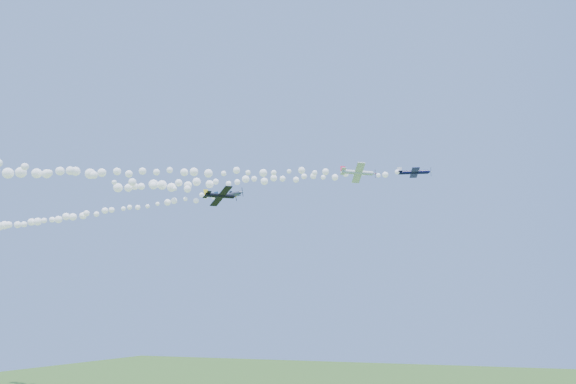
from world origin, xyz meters
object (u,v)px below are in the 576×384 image
(plane_grey, at_px, (229,195))
(plane_black, at_px, (221,196))
(plane_white, at_px, (358,172))
(plane_navy, at_px, (414,172))

(plane_grey, height_order, plane_black, plane_grey)
(plane_white, xyz_separation_m, plane_navy, (11.24, 5.02, 0.30))
(plane_navy, height_order, plane_grey, plane_navy)
(plane_navy, xyz_separation_m, plane_black, (-28.99, -33.14, -10.60))
(plane_grey, xyz_separation_m, plane_black, (11.06, -24.14, -6.92))
(plane_navy, xyz_separation_m, plane_grey, (-40.05, -9.00, -3.68))
(plane_white, xyz_separation_m, plane_grey, (-28.82, -3.98, -3.37))
(plane_grey, distance_m, plane_black, 27.44)
(plane_navy, distance_m, plane_grey, 41.22)
(plane_grey, bearing_deg, plane_black, -59.53)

